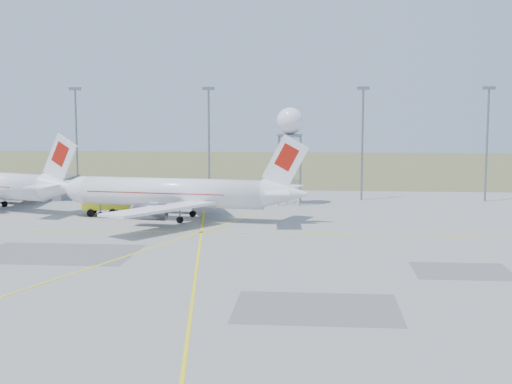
# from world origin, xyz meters

# --- Properties ---
(ground) EXTENTS (400.00, 400.00, 0.00)m
(ground) POSITION_xyz_m (0.00, 0.00, 0.00)
(ground) COLOR #A2A19C
(ground) RESTS_ON ground
(grass_strip) EXTENTS (400.00, 120.00, 0.03)m
(grass_strip) POSITION_xyz_m (0.00, 140.00, 0.01)
(grass_strip) COLOR olive
(grass_strip) RESTS_ON ground
(building_grey) EXTENTS (19.00, 10.00, 3.90)m
(building_grey) POSITION_xyz_m (-45.00, 64.00, 1.97)
(building_grey) COLOR gray
(building_grey) RESTS_ON ground
(mast_a) EXTENTS (2.20, 0.50, 20.50)m
(mast_a) POSITION_xyz_m (-35.00, 66.00, 12.07)
(mast_a) COLOR slate
(mast_a) RESTS_ON ground
(mast_b) EXTENTS (2.20, 0.50, 20.50)m
(mast_b) POSITION_xyz_m (-10.00, 66.00, 12.07)
(mast_b) COLOR slate
(mast_b) RESTS_ON ground
(mast_c) EXTENTS (2.20, 0.50, 20.50)m
(mast_c) POSITION_xyz_m (18.00, 66.00, 12.07)
(mast_c) COLOR slate
(mast_c) RESTS_ON ground
(mast_d) EXTENTS (2.20, 0.50, 20.50)m
(mast_d) POSITION_xyz_m (40.00, 66.00, 12.07)
(mast_d) COLOR slate
(mast_d) RESTS_ON ground
(airliner_main) EXTENTS (38.18, 36.81, 13.00)m
(airliner_main) POSITION_xyz_m (-11.09, 40.84, 3.99)
(airliner_main) COLOR white
(airliner_main) RESTS_ON ground
(radar_tower) EXTENTS (4.64, 4.64, 16.79)m
(radar_tower) POSITION_xyz_m (5.17, 59.32, 9.42)
(radar_tower) COLOR slate
(radar_tower) RESTS_ON ground
(fire_truck) EXTENTS (9.78, 5.03, 3.76)m
(fire_truck) POSITION_xyz_m (-21.69, 44.69, 1.80)
(fire_truck) COLOR yellow
(fire_truck) RESTS_ON ground
(baggage_tug) EXTENTS (2.55, 2.34, 1.70)m
(baggage_tug) POSITION_xyz_m (-25.23, 51.17, 0.64)
(baggage_tug) COLOR #A3130B
(baggage_tug) RESTS_ON ground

